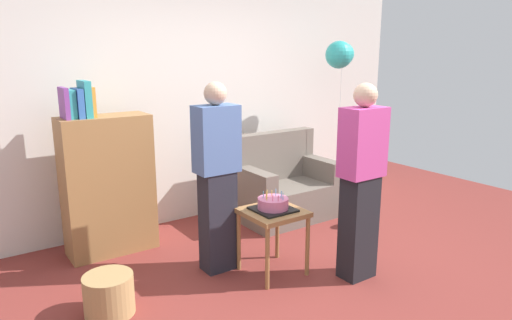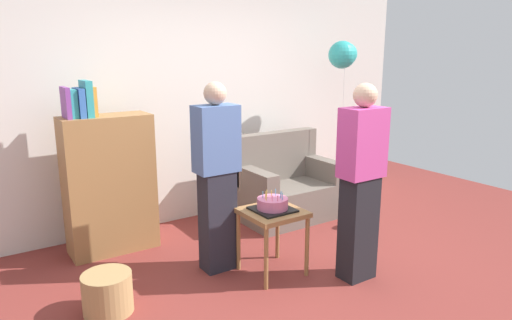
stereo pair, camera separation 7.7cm
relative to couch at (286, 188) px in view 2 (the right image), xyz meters
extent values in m
plane|color=maroon|center=(-0.82, -1.40, -0.34)|extent=(8.00, 8.00, 0.00)
cube|color=silver|center=(-0.82, 0.65, 1.01)|extent=(6.00, 0.10, 2.70)
cube|color=#6B6056|center=(0.00, -0.06, -0.14)|extent=(1.10, 0.70, 0.40)
cube|color=#6B6056|center=(0.00, 0.21, 0.34)|extent=(1.10, 0.16, 0.56)
cube|color=#6B6056|center=(-0.47, -0.06, 0.18)|extent=(0.16, 0.70, 0.24)
cube|color=#6B6056|center=(0.47, -0.06, 0.18)|extent=(0.16, 0.70, 0.24)
cube|color=olive|center=(-1.93, 0.19, 0.31)|extent=(0.80, 0.36, 1.30)
cube|color=#7F3D93|center=(-2.25, 0.19, 1.09)|extent=(0.04, 0.24, 0.27)
cube|color=teal|center=(-2.20, 0.19, 1.08)|extent=(0.06, 0.20, 0.25)
cube|color=#3366B7|center=(-2.14, 0.19, 1.09)|extent=(0.05, 0.25, 0.26)
cube|color=teal|center=(-2.08, 0.19, 1.12)|extent=(0.06, 0.25, 0.32)
cube|color=orange|center=(-2.02, 0.19, 1.09)|extent=(0.03, 0.17, 0.26)
cube|color=olive|center=(-0.94, -1.04, 0.20)|extent=(0.48, 0.48, 0.04)
cylinder|color=olive|center=(-1.15, -1.25, -0.08)|extent=(0.04, 0.04, 0.53)
cylinder|color=olive|center=(-0.73, -1.25, -0.08)|extent=(0.04, 0.04, 0.53)
cylinder|color=olive|center=(-1.15, -0.83, -0.08)|extent=(0.04, 0.04, 0.53)
cylinder|color=olive|center=(-0.73, -0.83, -0.08)|extent=(0.04, 0.04, 0.53)
cube|color=black|center=(-0.94, -1.04, 0.23)|extent=(0.32, 0.32, 0.02)
cylinder|color=#D66B93|center=(-0.94, -1.04, 0.29)|extent=(0.26, 0.26, 0.09)
cylinder|color=#66B2E5|center=(-0.85, -1.04, 0.36)|extent=(0.01, 0.01, 0.05)
cylinder|color=#66B2E5|center=(-0.88, -1.00, 0.36)|extent=(0.01, 0.01, 0.06)
cylinder|color=#F2CC4C|center=(-0.91, -0.98, 0.35)|extent=(0.01, 0.01, 0.05)
cylinder|color=#F2CC4C|center=(-0.95, -0.97, 0.36)|extent=(0.01, 0.01, 0.06)
cylinder|color=#66B2E5|center=(-1.00, -0.98, 0.36)|extent=(0.01, 0.01, 0.06)
cylinder|color=#F2CC4C|center=(-1.00, -1.02, 0.36)|extent=(0.01, 0.01, 0.06)
cylinder|color=#F2CC4C|center=(-1.02, -1.06, 0.36)|extent=(0.01, 0.01, 0.05)
cylinder|color=#EA668C|center=(-0.99, -1.10, 0.35)|extent=(0.01, 0.01, 0.05)
cylinder|color=#EA668C|center=(-0.95, -1.13, 0.36)|extent=(0.01, 0.01, 0.05)
cylinder|color=#66B2E5|center=(-0.90, -1.12, 0.36)|extent=(0.01, 0.01, 0.06)
cylinder|color=#66B2E5|center=(-0.89, -1.08, 0.36)|extent=(0.01, 0.01, 0.05)
cube|color=#23232D|center=(-1.29, -0.71, 0.10)|extent=(0.28, 0.20, 0.88)
cube|color=#4C6BA3|center=(-1.29, -0.71, 0.82)|extent=(0.36, 0.22, 0.56)
sphere|color=#D1A889|center=(-1.29, -0.71, 1.19)|extent=(0.19, 0.19, 0.19)
cube|color=black|center=(-0.40, -1.51, 0.10)|extent=(0.28, 0.20, 0.88)
cube|color=#C6428E|center=(-0.40, -1.51, 0.82)|extent=(0.36, 0.22, 0.56)
sphere|color=#D1A889|center=(-0.40, -1.51, 1.19)|extent=(0.19, 0.19, 0.19)
cylinder|color=#A88451|center=(-2.30, -0.88, -0.19)|extent=(0.36, 0.36, 0.30)
ellipsoid|color=#473328|center=(0.45, -0.69, -0.24)|extent=(0.28, 0.14, 0.20)
cylinder|color=silver|center=(0.78, -0.06, 0.58)|extent=(0.00, 0.00, 1.84)
sphere|color=#2DADA8|center=(0.83, -0.02, 1.49)|extent=(0.26, 0.26, 0.26)
sphere|color=#2DADA8|center=(0.79, 0.00, 1.48)|extent=(0.32, 0.32, 0.32)
camera|label=1|loc=(-3.16, -3.98, 1.53)|focal=32.50mm
camera|label=2|loc=(-3.10, -4.03, 1.53)|focal=32.50mm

